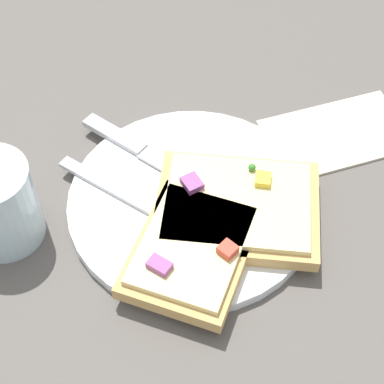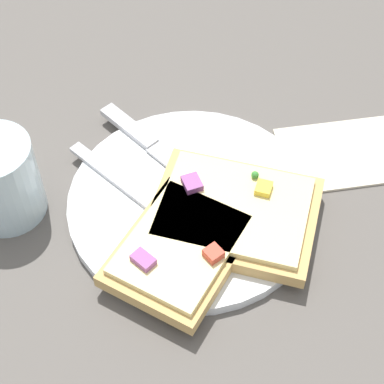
# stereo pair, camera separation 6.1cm
# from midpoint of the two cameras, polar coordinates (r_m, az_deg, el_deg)

# --- Properties ---
(ground_plane) EXTENTS (4.00, 4.00, 0.00)m
(ground_plane) POSITION_cam_midpoint_polar(r_m,az_deg,el_deg) (0.63, 2.78, -1.43)
(ground_plane) COLOR #56514C
(plate) EXTENTS (0.24, 0.24, 0.01)m
(plate) POSITION_cam_midpoint_polar(r_m,az_deg,el_deg) (0.62, 2.80, -1.09)
(plate) COLOR white
(plate) RESTS_ON ground
(fork) EXTENTS (0.14, 0.18, 0.01)m
(fork) POSITION_cam_midpoint_polar(r_m,az_deg,el_deg) (0.61, -0.49, -1.60)
(fork) COLOR #B7B7BC
(fork) RESTS_ON plate
(knife) EXTENTS (0.13, 0.17, 0.01)m
(knife) POSITION_cam_midpoint_polar(r_m,az_deg,el_deg) (0.65, -0.35, 3.61)
(knife) COLOR #B7B7BC
(knife) RESTS_ON plate
(pizza_slice_main) EXTENTS (0.19, 0.17, 0.03)m
(pizza_slice_main) POSITION_cam_midpoint_polar(r_m,az_deg,el_deg) (0.60, 6.67, -1.93)
(pizza_slice_main) COLOR tan
(pizza_slice_main) RESTS_ON plate
(pizza_slice_corner) EXTENTS (0.16, 0.16, 0.03)m
(pizza_slice_corner) POSITION_cam_midpoint_polar(r_m,az_deg,el_deg) (0.57, 1.99, -5.29)
(pizza_slice_corner) COLOR tan
(pizza_slice_corner) RESTS_ON plate
(crumb_scatter) EXTENTS (0.09, 0.03, 0.01)m
(crumb_scatter) POSITION_cam_midpoint_polar(r_m,az_deg,el_deg) (0.61, 2.42, -1.06)
(crumb_scatter) COLOR tan
(crumb_scatter) RESTS_ON plate
(drinking_glass) EXTENTS (0.07, 0.07, 0.09)m
(drinking_glass) POSITION_cam_midpoint_polar(r_m,az_deg,el_deg) (0.61, -14.00, 0.88)
(drinking_glass) COLOR silver
(drinking_glass) RESTS_ON ground
(napkin) EXTENTS (0.15, 0.09, 0.01)m
(napkin) POSITION_cam_midpoint_polar(r_m,az_deg,el_deg) (0.70, 16.68, 3.31)
(napkin) COLOR beige
(napkin) RESTS_ON ground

